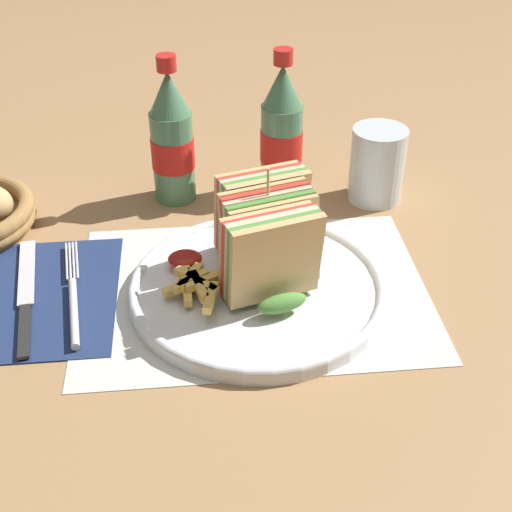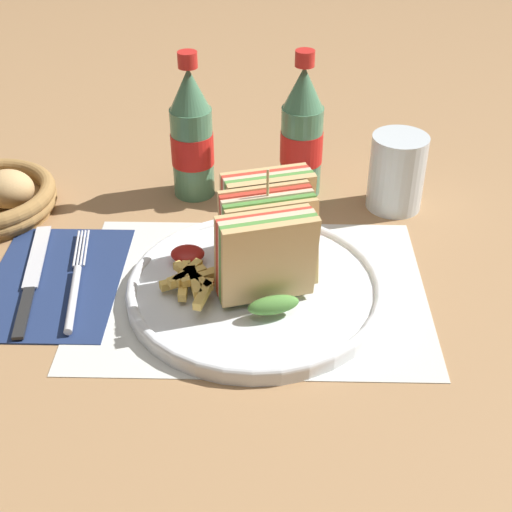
# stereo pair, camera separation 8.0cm
# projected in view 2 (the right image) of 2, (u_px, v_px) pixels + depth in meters

# --- Properties ---
(ground_plane) EXTENTS (4.00, 4.00, 0.00)m
(ground_plane) POSITION_uv_depth(u_px,v_px,m) (241.00, 306.00, 0.79)
(ground_plane) COLOR #9E754C
(placemat) EXTENTS (0.39, 0.29, 0.00)m
(placemat) POSITION_uv_depth(u_px,v_px,m) (252.00, 290.00, 0.81)
(placemat) COLOR silver
(placemat) RESTS_ON ground_plane
(plate_main) EXTENTS (0.29, 0.29, 0.02)m
(plate_main) POSITION_uv_depth(u_px,v_px,m) (256.00, 288.00, 0.80)
(plate_main) COLOR white
(plate_main) RESTS_ON ground_plane
(club_sandwich) EXTENTS (0.12, 0.18, 0.13)m
(club_sandwich) POSITION_uv_depth(u_px,v_px,m) (267.00, 236.00, 0.78)
(club_sandwich) COLOR tan
(club_sandwich) RESTS_ON plate_main
(fries_pile) EXTENTS (0.09, 0.10, 0.02)m
(fries_pile) POSITION_uv_depth(u_px,v_px,m) (194.00, 279.00, 0.78)
(fries_pile) COLOR #E0B756
(fries_pile) RESTS_ON plate_main
(ketchup_blob) EXTENTS (0.04, 0.03, 0.01)m
(ketchup_blob) POSITION_uv_depth(u_px,v_px,m) (188.00, 254.00, 0.82)
(ketchup_blob) COLOR maroon
(ketchup_blob) RESTS_ON plate_main
(napkin) EXTENTS (0.15, 0.22, 0.00)m
(napkin) POSITION_uv_depth(u_px,v_px,m) (55.00, 280.00, 0.82)
(napkin) COLOR navy
(napkin) RESTS_ON ground_plane
(fork) EXTENTS (0.04, 0.19, 0.01)m
(fork) POSITION_uv_depth(u_px,v_px,m) (75.00, 286.00, 0.80)
(fork) COLOR silver
(fork) RESTS_ON napkin
(knife) EXTENTS (0.04, 0.22, 0.00)m
(knife) POSITION_uv_depth(u_px,v_px,m) (32.00, 278.00, 0.82)
(knife) COLOR black
(knife) RESTS_ON napkin
(coke_bottle_near) EXTENTS (0.06, 0.06, 0.20)m
(coke_bottle_near) POSITION_uv_depth(u_px,v_px,m) (192.00, 136.00, 0.95)
(coke_bottle_near) COLOR #4C7F5B
(coke_bottle_near) RESTS_ON ground_plane
(coke_bottle_far) EXTENTS (0.06, 0.06, 0.20)m
(coke_bottle_far) POSITION_uv_depth(u_px,v_px,m) (302.00, 135.00, 0.95)
(coke_bottle_far) COLOR #4C7F5B
(coke_bottle_far) RESTS_ON ground_plane
(glass_near) EXTENTS (0.07, 0.07, 0.10)m
(glass_near) POSITION_uv_depth(u_px,v_px,m) (397.00, 172.00, 0.94)
(glass_near) COLOR silver
(glass_near) RESTS_ON ground_plane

